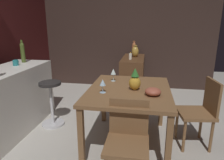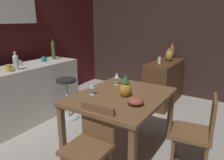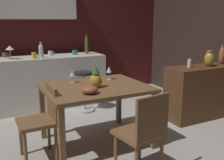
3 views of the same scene
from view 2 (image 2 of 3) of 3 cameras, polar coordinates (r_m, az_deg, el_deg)
name	(u,v)px [view 2 (image 2 of 3)]	position (r m, az deg, el deg)	size (l,w,h in m)	color
ground_plane	(105,146)	(2.90, -1.89, -17.39)	(9.00, 9.00, 0.00)	#B7B2A8
wall_side_right	(159,33)	(4.84, 12.48, 12.25)	(0.10, 4.40, 2.60)	#33231E
dining_table	(121,101)	(2.53, 2.50, -5.78)	(1.22, 0.98, 0.74)	brown
kitchen_counter	(18,96)	(3.58, -24.09, -4.07)	(2.10, 0.60, 0.90)	silver
sideboard_cabinet	(164,83)	(4.22, 13.84, -0.72)	(1.10, 0.44, 0.82)	#56351E
chair_near_window	(91,143)	(2.11, -5.78, -16.71)	(0.40, 0.40, 0.82)	brown
chair_by_doorway	(199,131)	(2.44, 22.36, -12.58)	(0.45, 0.45, 0.86)	brown
bar_stool	(67,98)	(3.53, -11.97, -4.71)	(0.34, 0.34, 0.68)	#262323
wine_glass_left	(92,86)	(2.47, -5.45, -1.52)	(0.07, 0.07, 0.16)	silver
wine_glass_right	(117,76)	(2.83, 1.29, 1.15)	(0.07, 0.07, 0.17)	silver
pineapple_centerpiece	(125,87)	(2.42, 3.65, -1.91)	(0.14, 0.14, 0.26)	gold
fruit_bowl	(135,101)	(2.21, 6.34, -5.64)	(0.18, 0.18, 0.09)	#9E4C38
wine_bottle_olive	(53,50)	(3.95, -15.61, 7.88)	(0.07, 0.07, 0.35)	#475623
wine_bottle_clear	(16,62)	(3.27, -24.56, 4.53)	(0.08, 0.08, 0.27)	silver
cup_cream	(19,63)	(3.61, -23.89, 4.25)	(0.11, 0.08, 0.08)	beige
cup_teal	(44,59)	(3.79, -17.92, 5.36)	(0.11, 0.08, 0.08)	teal
cup_mustard	(9,68)	(3.22, -26.10, 2.85)	(0.11, 0.08, 0.10)	gold
pillar_candle_tall	(159,60)	(3.92, 12.69, 5.18)	(0.06, 0.06, 0.14)	white
vase_brass	(169,55)	(4.20, 15.19, 6.48)	(0.15, 0.15, 0.24)	#B78C38
vase_copper	(172,51)	(4.52, 15.91, 7.46)	(0.09, 0.09, 0.30)	#B26038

